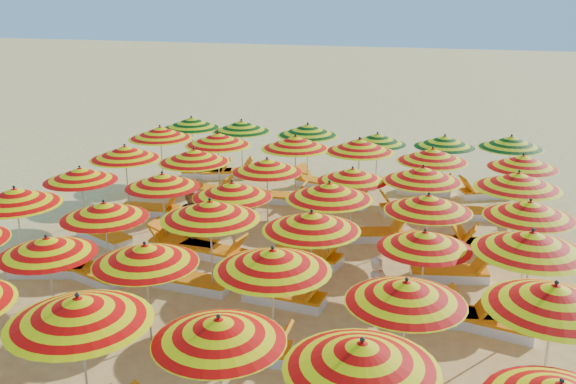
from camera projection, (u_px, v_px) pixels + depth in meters
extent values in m
plane|color=#F3CC6C|center=(282.00, 261.00, 15.41)|extent=(120.00, 120.00, 0.00)
cylinder|color=silver|center=(85.00, 365.00, 9.30)|extent=(0.04, 0.04, 2.08)
cone|color=#E16600|center=(79.00, 310.00, 9.02)|extent=(2.12, 2.12, 0.40)
sphere|color=black|center=(77.00, 295.00, 8.95)|extent=(0.07, 0.07, 0.07)
cylinder|color=silver|center=(221.00, 381.00, 9.08)|extent=(0.04, 0.04, 1.90)
cone|color=#E16600|center=(219.00, 330.00, 8.83)|extent=(2.11, 2.11, 0.36)
sphere|color=black|center=(218.00, 316.00, 8.77)|extent=(0.06, 0.06, 0.06)
cone|color=#E16600|center=(362.00, 355.00, 8.02)|extent=(2.43, 2.43, 0.38)
sphere|color=black|center=(362.00, 340.00, 7.95)|extent=(0.07, 0.07, 0.07)
sphere|color=black|center=(562.00, 381.00, 7.51)|extent=(0.06, 0.06, 0.06)
cylinder|color=silver|center=(52.00, 285.00, 12.13)|extent=(0.03, 0.03, 1.82)
cone|color=#E16600|center=(47.00, 246.00, 11.89)|extent=(2.20, 2.20, 0.35)
sphere|color=black|center=(46.00, 236.00, 11.83)|extent=(0.06, 0.06, 0.06)
cylinder|color=silver|center=(148.00, 296.00, 11.58)|extent=(0.04, 0.04, 1.91)
cone|color=#E16600|center=(145.00, 254.00, 11.33)|extent=(2.22, 2.22, 0.36)
sphere|color=black|center=(144.00, 243.00, 11.27)|extent=(0.06, 0.06, 0.06)
cylinder|color=silver|center=(273.00, 307.00, 11.08)|extent=(0.04, 0.04, 2.03)
cone|color=#E16600|center=(273.00, 260.00, 10.81)|extent=(2.07, 2.07, 0.39)
sphere|color=black|center=(273.00, 248.00, 10.75)|extent=(0.07, 0.07, 0.07)
cylinder|color=silver|center=(403.00, 339.00, 10.16)|extent=(0.04, 0.04, 1.91)
cone|color=#E16600|center=(406.00, 292.00, 9.91)|extent=(2.07, 2.07, 0.36)
sphere|color=black|center=(407.00, 279.00, 9.85)|extent=(0.06, 0.06, 0.06)
cylinder|color=silver|center=(547.00, 350.00, 9.72)|extent=(0.04, 0.04, 2.07)
cone|color=#E16600|center=(555.00, 296.00, 9.44)|extent=(2.19, 2.19, 0.39)
sphere|color=black|center=(557.00, 283.00, 9.38)|extent=(0.07, 0.07, 0.07)
cylinder|color=silver|center=(20.00, 233.00, 14.46)|extent=(0.04, 0.04, 2.00)
cone|color=#E16600|center=(15.00, 196.00, 14.19)|extent=(2.63, 2.63, 0.38)
sphere|color=black|center=(14.00, 187.00, 14.13)|extent=(0.07, 0.07, 0.07)
cylinder|color=silver|center=(108.00, 246.00, 13.90)|extent=(0.04, 0.04, 1.88)
cone|color=#E16600|center=(104.00, 210.00, 13.66)|extent=(2.49, 2.49, 0.36)
sphere|color=black|center=(103.00, 201.00, 13.59)|extent=(0.06, 0.06, 0.06)
cylinder|color=silver|center=(212.00, 250.00, 13.42)|extent=(0.04, 0.04, 2.07)
cone|color=#E16600|center=(210.00, 210.00, 13.15)|extent=(2.15, 2.15, 0.39)
sphere|color=black|center=(210.00, 199.00, 13.08)|extent=(0.07, 0.07, 0.07)
cylinder|color=silver|center=(311.00, 261.00, 12.99)|extent=(0.04, 0.04, 1.99)
cone|color=#E16600|center=(312.00, 221.00, 12.73)|extent=(2.33, 2.33, 0.38)
sphere|color=black|center=(312.00, 211.00, 12.66)|extent=(0.07, 0.07, 0.07)
cylinder|color=silver|center=(422.00, 277.00, 12.45)|extent=(0.03, 0.03, 1.81)
cone|color=#E16600|center=(425.00, 240.00, 12.21)|extent=(1.95, 1.95, 0.35)
sphere|color=black|center=(425.00, 230.00, 12.15)|extent=(0.06, 0.06, 0.06)
cylinder|color=silver|center=(526.00, 288.00, 11.72)|extent=(0.04, 0.04, 2.08)
cone|color=#E16600|center=(532.00, 242.00, 11.45)|extent=(2.67, 2.67, 0.40)
sphere|color=black|center=(533.00, 230.00, 11.38)|extent=(0.07, 0.07, 0.07)
cylinder|color=silver|center=(83.00, 204.00, 16.58)|extent=(0.04, 0.04, 1.87)
cone|color=#E16600|center=(80.00, 174.00, 16.33)|extent=(2.04, 2.04, 0.36)
sphere|color=black|center=(79.00, 167.00, 16.27)|extent=(0.06, 0.06, 0.06)
cylinder|color=silver|center=(164.00, 211.00, 16.09)|extent=(0.04, 0.04, 1.86)
cone|color=#E16600|center=(162.00, 180.00, 15.85)|extent=(2.30, 2.30, 0.35)
sphere|color=black|center=(162.00, 172.00, 15.79)|extent=(0.06, 0.06, 0.06)
cylinder|color=silver|center=(233.00, 222.00, 15.25)|extent=(0.04, 0.04, 1.90)
cone|color=#E16600|center=(232.00, 190.00, 15.00)|extent=(1.97, 1.97, 0.36)
sphere|color=black|center=(232.00, 181.00, 14.94)|extent=(0.06, 0.06, 0.06)
cylinder|color=silver|center=(329.00, 227.00, 14.84)|extent=(0.04, 0.04, 2.00)
cone|color=#E16600|center=(329.00, 191.00, 14.57)|extent=(2.40, 2.40, 0.38)
sphere|color=black|center=(329.00, 182.00, 14.51)|extent=(0.07, 0.07, 0.07)
cylinder|color=silver|center=(426.00, 239.00, 14.22)|extent=(0.04, 0.04, 1.93)
cone|color=#E16600|center=(428.00, 203.00, 13.97)|extent=(2.36, 2.36, 0.37)
sphere|color=black|center=(429.00, 194.00, 13.90)|extent=(0.06, 0.06, 0.06)
cylinder|color=silver|center=(525.00, 246.00, 13.83)|extent=(0.04, 0.04, 1.93)
cone|color=#E16600|center=(530.00, 209.00, 13.58)|extent=(2.31, 2.31, 0.37)
sphere|color=black|center=(531.00, 200.00, 13.51)|extent=(0.06, 0.06, 0.06)
cylinder|color=silver|center=(127.00, 182.00, 18.29)|extent=(0.04, 0.04, 1.99)
cone|color=#E16600|center=(125.00, 152.00, 18.03)|extent=(2.32, 2.32, 0.38)
sphere|color=black|center=(124.00, 145.00, 17.96)|extent=(0.07, 0.07, 0.07)
cylinder|color=silver|center=(195.00, 185.00, 17.97)|extent=(0.04, 0.04, 1.98)
cone|color=#E16600|center=(194.00, 156.00, 17.71)|extent=(2.27, 2.27, 0.38)
sphere|color=black|center=(194.00, 148.00, 17.65)|extent=(0.07, 0.07, 0.07)
cylinder|color=silver|center=(267.00, 195.00, 17.33)|extent=(0.04, 0.04, 1.89)
cone|color=#E16600|center=(267.00, 165.00, 17.08)|extent=(2.40, 2.40, 0.36)
sphere|color=black|center=(267.00, 158.00, 17.02)|extent=(0.06, 0.06, 0.06)
cylinder|color=silver|center=(352.00, 203.00, 16.74)|extent=(0.03, 0.03, 1.81)
cone|color=#E16600|center=(352.00, 175.00, 16.50)|extent=(2.20, 2.20, 0.35)
sphere|color=black|center=(353.00, 167.00, 16.44)|extent=(0.06, 0.06, 0.06)
cylinder|color=silver|center=(421.00, 206.00, 16.26)|extent=(0.04, 0.04, 1.97)
cone|color=#E16600|center=(423.00, 174.00, 16.00)|extent=(2.19, 2.19, 0.38)
sphere|color=black|center=(423.00, 166.00, 15.94)|extent=(0.07, 0.07, 0.07)
cylinder|color=silver|center=(514.00, 216.00, 15.49)|extent=(0.04, 0.04, 2.05)
cone|color=#E16600|center=(518.00, 180.00, 15.22)|extent=(2.61, 2.61, 0.39)
sphere|color=black|center=(519.00, 171.00, 15.15)|extent=(0.07, 0.07, 0.07)
cylinder|color=silver|center=(162.00, 159.00, 20.61)|extent=(0.04, 0.04, 2.03)
cone|color=#E16600|center=(160.00, 133.00, 20.35)|extent=(2.21, 2.21, 0.39)
sphere|color=black|center=(160.00, 126.00, 20.28)|extent=(0.07, 0.07, 0.07)
cylinder|color=silver|center=(219.00, 167.00, 19.77)|extent=(0.04, 0.04, 2.03)
cone|color=#E16600|center=(218.00, 139.00, 19.50)|extent=(2.42, 2.42, 0.39)
sphere|color=black|center=(218.00, 132.00, 19.43)|extent=(0.07, 0.07, 0.07)
cylinder|color=silver|center=(295.00, 171.00, 19.24)|extent=(0.04, 0.04, 2.05)
cone|color=#E16600|center=(295.00, 142.00, 18.97)|extent=(2.64, 2.64, 0.39)
sphere|color=black|center=(295.00, 135.00, 18.91)|extent=(0.07, 0.07, 0.07)
cylinder|color=silver|center=(358.00, 175.00, 18.91)|extent=(0.04, 0.04, 2.04)
cone|color=#E16600|center=(359.00, 145.00, 18.64)|extent=(2.57, 2.57, 0.39)
sphere|color=black|center=(360.00, 138.00, 18.57)|extent=(0.07, 0.07, 0.07)
cylinder|color=silver|center=(431.00, 185.00, 18.05)|extent=(0.04, 0.04, 1.99)
cone|color=#E16600|center=(433.00, 155.00, 17.79)|extent=(2.06, 2.06, 0.38)
sphere|color=black|center=(433.00, 147.00, 17.72)|extent=(0.07, 0.07, 0.07)
cylinder|color=silver|center=(520.00, 190.00, 17.68)|extent=(0.04, 0.04, 1.90)
cone|color=#E16600|center=(523.00, 162.00, 17.43)|extent=(2.36, 2.36, 0.36)
sphere|color=black|center=(524.00, 154.00, 17.37)|extent=(0.06, 0.06, 0.06)
cylinder|color=silver|center=(193.00, 147.00, 22.30)|extent=(0.04, 0.04, 1.99)
cone|color=#6D7504|center=(191.00, 123.00, 22.04)|extent=(2.45, 2.45, 0.38)
sphere|color=black|center=(191.00, 116.00, 21.97)|extent=(0.07, 0.07, 0.07)
cylinder|color=silver|center=(242.00, 151.00, 21.89)|extent=(0.04, 0.04, 1.97)
cone|color=#6D7504|center=(241.00, 126.00, 21.63)|extent=(2.61, 2.61, 0.37)
sphere|color=black|center=(241.00, 120.00, 21.57)|extent=(0.07, 0.07, 0.07)
cylinder|color=silver|center=(307.00, 156.00, 21.14)|extent=(0.04, 0.04, 2.00)
cone|color=#6D7504|center=(308.00, 130.00, 20.88)|extent=(2.01, 2.01, 0.38)
sphere|color=black|center=(308.00, 123.00, 20.81)|extent=(0.07, 0.07, 0.07)
cylinder|color=silver|center=(376.00, 163.00, 20.61)|extent=(0.03, 0.03, 1.83)
cone|color=#6D7504|center=(377.00, 139.00, 20.37)|extent=(2.10, 2.10, 0.35)
sphere|color=black|center=(378.00, 133.00, 20.31)|extent=(0.06, 0.06, 0.06)
cylinder|color=silver|center=(443.00, 166.00, 20.12)|extent=(0.04, 0.04, 1.87)
cone|color=#6D7504|center=(445.00, 141.00, 19.88)|extent=(1.90, 1.90, 0.36)
sphere|color=black|center=(445.00, 135.00, 19.81)|extent=(0.06, 0.06, 0.06)
cylinder|color=silver|center=(508.00, 169.00, 19.65)|extent=(0.04, 0.04, 1.96)
cone|color=#6D7504|center=(511.00, 142.00, 19.39)|extent=(2.01, 2.01, 0.37)
sphere|color=black|center=(512.00, 135.00, 19.33)|extent=(0.07, 0.07, 0.07)
cube|color=white|center=(80.00, 328.00, 12.18)|extent=(1.80, 1.13, 0.20)
cube|color=orange|center=(79.00, 322.00, 12.14)|extent=(1.80, 1.13, 0.06)
cube|color=orange|center=(115.00, 311.00, 12.12)|extent=(0.54, 0.67, 0.48)
cube|color=white|center=(243.00, 350.00, 11.43)|extent=(1.72, 0.64, 0.20)
cube|color=orange|center=(242.00, 344.00, 11.39)|extent=(1.72, 0.64, 0.06)
cube|color=orange|center=(280.00, 338.00, 11.16)|extent=(0.39, 0.59, 0.48)
cube|color=white|center=(49.00, 270.00, 14.70)|extent=(1.79, 1.02, 0.20)
cube|color=orange|center=(48.00, 265.00, 14.66)|extent=(1.79, 1.02, 0.06)
cube|color=orange|center=(78.00, 256.00, 14.58)|extent=(0.51, 0.66, 0.48)
cube|color=white|center=(93.00, 275.00, 14.45)|extent=(1.80, 1.12, 0.20)
cube|color=orange|center=(92.00, 270.00, 14.41)|extent=(1.80, 1.12, 0.06)
cube|color=orange|center=(72.00, 253.00, 14.73)|extent=(0.54, 0.67, 0.48)
cube|color=white|center=(193.00, 284.00, 14.00)|extent=(1.74, 0.70, 0.20)
cube|color=orange|center=(193.00, 279.00, 13.97)|extent=(1.74, 0.70, 0.06)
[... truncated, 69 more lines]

